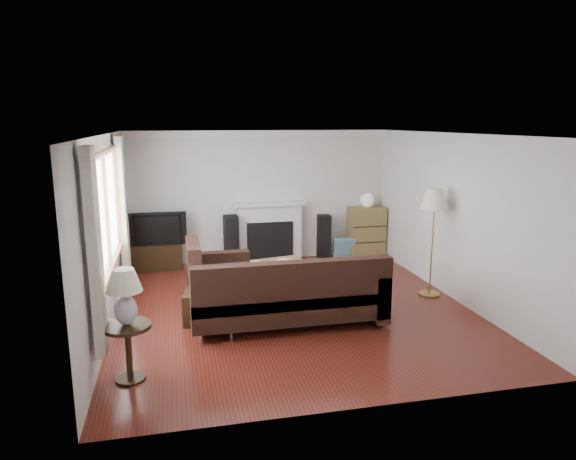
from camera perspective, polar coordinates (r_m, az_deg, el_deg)
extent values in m
cube|color=#591C13|center=(7.58, 0.50, -8.62)|extent=(5.10, 5.60, 0.04)
cube|color=white|center=(7.10, 0.54, 10.62)|extent=(5.10, 5.60, 0.04)
cube|color=silver|center=(9.90, -3.09, 3.75)|extent=(5.00, 0.04, 2.50)
cube|color=silver|center=(4.68, 8.19, -5.84)|extent=(5.00, 0.04, 2.50)
cube|color=silver|center=(7.11, -19.51, -0.23)|extent=(0.04, 5.50, 2.50)
cube|color=silver|center=(8.16, 17.88, 1.40)|extent=(0.04, 5.50, 2.50)
cube|color=brown|center=(6.86, -19.46, 1.89)|extent=(0.12, 2.74, 1.54)
cube|color=beige|center=(5.40, -20.64, -2.42)|extent=(0.10, 0.35, 2.10)
cube|color=beige|center=(8.37, -17.87, 2.69)|extent=(0.10, 0.35, 2.10)
cube|color=white|center=(9.94, -2.09, -0.16)|extent=(1.40, 0.26, 1.15)
cube|color=black|center=(9.73, -14.44, -2.85)|extent=(0.95, 0.43, 0.48)
imported|color=black|center=(9.61, -14.35, 0.27)|extent=(1.04, 0.14, 0.60)
cube|color=black|center=(9.77, -6.32, -1.10)|extent=(0.27, 0.32, 0.93)
cube|color=black|center=(10.13, 4.00, -0.77)|extent=(0.27, 0.31, 0.87)
cube|color=olive|center=(10.37, 8.71, -0.19)|extent=(0.73, 0.35, 1.00)
sphere|color=white|center=(10.26, 8.82, 3.27)|extent=(0.27, 0.27, 0.27)
cube|color=black|center=(6.89, -0.06, -6.82)|extent=(2.78, 2.03, 0.90)
cube|color=#876041|center=(8.29, -1.95, -5.16)|extent=(1.25, 0.84, 0.45)
cube|color=black|center=(7.12, -9.34, -8.38)|extent=(0.58, 0.58, 0.42)
cube|color=#A28738|center=(8.17, 15.74, -1.39)|extent=(0.44, 0.44, 1.68)
cube|color=black|center=(5.74, -17.27, -12.88)|extent=(0.50, 0.50, 0.62)
cube|color=silver|center=(5.52, -17.66, -7.16)|extent=(0.36, 0.36, 0.59)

